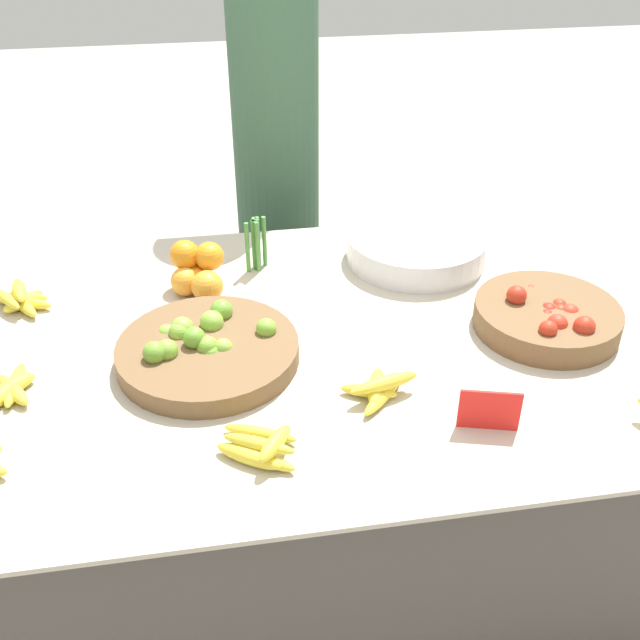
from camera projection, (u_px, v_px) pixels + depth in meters
The scene contains 13 objects.
ground_plane at pixel (320, 522), 2.17m from camera, with size 12.00×12.00×0.00m, color #ADA599.
market_table at pixel (320, 438), 1.99m from camera, with size 1.81×1.19×0.65m.
lime_bowl at pixel (207, 350), 1.72m from camera, with size 0.42×0.42×0.09m.
tomato_basket at pixel (547, 317), 1.83m from camera, with size 0.35×0.35×0.10m.
orange_pile at pixel (196, 272), 1.97m from camera, with size 0.15×0.16×0.13m.
metal_bowl at pixel (416, 247), 2.12m from camera, with size 0.39×0.39×0.08m.
price_sign at pixel (489, 410), 1.51m from camera, with size 0.12×0.04×0.09m.
veg_bundle at pixel (256, 244), 2.06m from camera, with size 0.06×0.04×0.15m.
banana_bunch_front_center at pixel (379, 388), 1.61m from camera, with size 0.18×0.16×0.05m.
banana_bunch_middle_left at pixel (20, 299), 1.92m from camera, with size 0.18×0.15×0.06m.
banana_bunch_back_center at pixel (261, 447), 1.46m from camera, with size 0.17×0.17×0.06m.
banana_bunch_front_right at pixel (10, 389), 1.62m from camera, with size 0.12×0.18×0.03m.
vendor_person at pixel (276, 138), 2.52m from camera, with size 0.29×0.29×1.74m.
Camera 1 is at (-0.25, -1.47, 1.68)m, focal length 42.00 mm.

